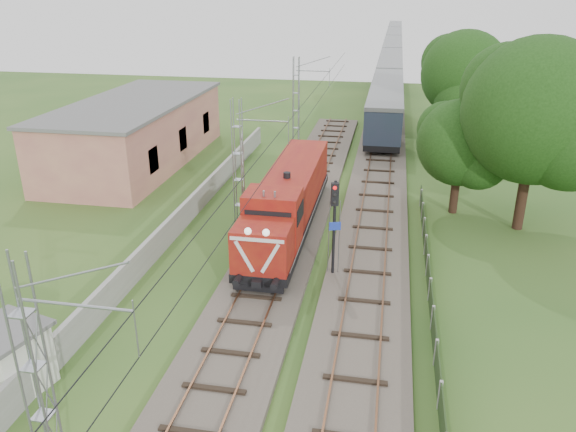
% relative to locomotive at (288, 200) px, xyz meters
% --- Properties ---
extents(ground, '(140.00, 140.00, 0.00)m').
position_rel_locomotive_xyz_m(ground, '(0.00, -11.98, -2.14)').
color(ground, '#2A511E').
rests_on(ground, ground).
extents(track_main, '(4.20, 70.00, 0.45)m').
position_rel_locomotive_xyz_m(track_main, '(0.00, -4.98, -1.96)').
color(track_main, '#6B6054').
rests_on(track_main, ground).
extents(track_side, '(4.20, 80.00, 0.45)m').
position_rel_locomotive_xyz_m(track_side, '(5.00, 8.02, -1.96)').
color(track_side, '#6B6054').
rests_on(track_side, ground).
extents(catenary, '(3.31, 70.00, 8.00)m').
position_rel_locomotive_xyz_m(catenary, '(-2.95, 0.02, 1.91)').
color(catenary, gray).
rests_on(catenary, ground).
extents(boundary_wall, '(0.25, 40.00, 1.50)m').
position_rel_locomotive_xyz_m(boundary_wall, '(-6.50, 0.02, -1.39)').
color(boundary_wall, '#9E9E99').
rests_on(boundary_wall, ground).
extents(station_building, '(8.40, 20.40, 5.22)m').
position_rel_locomotive_xyz_m(station_building, '(-15.00, 12.02, 0.49)').
color(station_building, tan).
rests_on(station_building, ground).
extents(fence, '(0.12, 32.00, 1.20)m').
position_rel_locomotive_xyz_m(fence, '(8.00, -8.98, -1.54)').
color(fence, black).
rests_on(fence, ground).
extents(locomotive, '(2.83, 16.14, 4.10)m').
position_rel_locomotive_xyz_m(locomotive, '(0.00, 0.00, 0.00)').
color(locomotive, black).
rests_on(locomotive, ground).
extents(coach_rake, '(3.28, 122.49, 3.79)m').
position_rel_locomotive_xyz_m(coach_rake, '(5.00, 77.63, 0.55)').
color(coach_rake, black).
rests_on(coach_rake, ground).
extents(signal_post, '(0.57, 0.45, 5.24)m').
position_rel_locomotive_xyz_m(signal_post, '(3.25, -5.19, 1.46)').
color(signal_post, black).
rests_on(signal_post, ground).
extents(relay_hut, '(3.06, 3.06, 2.59)m').
position_rel_locomotive_xyz_m(relay_hut, '(-7.40, -15.72, -0.83)').
color(relay_hut, silver).
rests_on(relay_hut, ground).
extents(tree_a, '(5.74, 5.47, 7.45)m').
position_rel_locomotive_xyz_m(tree_a, '(10.11, 5.25, 2.50)').
color(tree_a, '#3A2217').
rests_on(tree_a, ground).
extents(tree_b, '(8.84, 8.42, 11.46)m').
position_rel_locomotive_xyz_m(tree_b, '(13.84, 3.26, 5.01)').
color(tree_b, '#3A2217').
rests_on(tree_b, ground).
extents(tree_c, '(5.43, 5.17, 7.04)m').
position_rel_locomotive_xyz_m(tree_c, '(11.88, 20.35, 2.25)').
color(tree_c, '#3A2217').
rests_on(tree_c, ground).
extents(tree_d, '(8.02, 7.63, 10.39)m').
position_rel_locomotive_xyz_m(tree_d, '(11.87, 22.27, 4.34)').
color(tree_d, '#3A2217').
rests_on(tree_d, ground).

